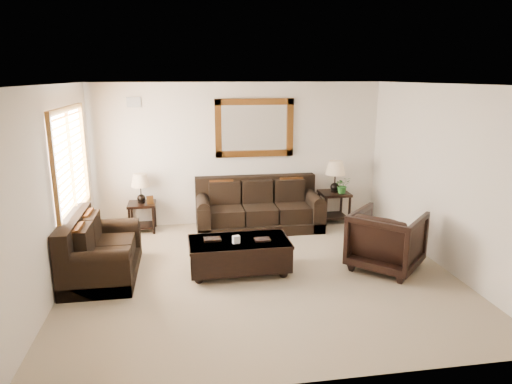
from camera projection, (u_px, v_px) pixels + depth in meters
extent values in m
cube|color=gray|center=(261.00, 273.00, 6.69)|extent=(5.50, 5.00, 0.01)
cube|color=white|center=(261.00, 84.00, 6.02)|extent=(5.50, 5.00, 0.01)
cube|color=beige|center=(239.00, 154.00, 8.75)|extent=(5.50, 0.01, 2.70)
cube|color=beige|center=(310.00, 248.00, 3.96)|extent=(5.50, 0.01, 2.70)
cube|color=beige|center=(53.00, 191.00, 5.93)|extent=(0.01, 5.00, 2.70)
cube|color=beige|center=(443.00, 177.00, 6.78)|extent=(0.01, 5.00, 2.70)
cube|color=white|center=(69.00, 163.00, 6.74)|extent=(0.01, 1.80, 1.50)
cube|color=brown|center=(66.00, 109.00, 6.55)|extent=(0.06, 1.96, 0.08)
cube|color=brown|center=(77.00, 214.00, 6.94)|extent=(0.06, 1.96, 0.08)
cube|color=brown|center=(55.00, 177.00, 5.85)|extent=(0.06, 0.08, 1.50)
cube|color=brown|center=(84.00, 153.00, 7.65)|extent=(0.06, 0.08, 1.50)
cube|color=brown|center=(71.00, 163.00, 6.75)|extent=(0.05, 0.05, 1.50)
cube|color=#4F290F|center=(255.00, 128.00, 8.64)|extent=(1.50, 0.06, 1.10)
cube|color=white|center=(254.00, 128.00, 8.65)|extent=(1.26, 0.01, 0.86)
cube|color=#999999|center=(134.00, 102.00, 8.19)|extent=(0.25, 0.02, 0.18)
cube|color=black|center=(259.00, 224.00, 8.60)|extent=(2.32, 1.00, 0.19)
cube|color=black|center=(255.00, 188.00, 8.82)|extent=(2.32, 0.23, 0.47)
cube|color=black|center=(226.00, 214.00, 8.43)|extent=(0.59, 0.82, 0.28)
cube|color=black|center=(259.00, 212.00, 8.53)|extent=(0.59, 0.82, 0.28)
cube|color=black|center=(291.00, 211.00, 8.62)|extent=(0.59, 0.82, 0.28)
cube|color=black|center=(203.00, 217.00, 8.40)|extent=(0.23, 1.00, 0.56)
cylinder|color=black|center=(202.00, 203.00, 8.33)|extent=(0.23, 0.98, 0.23)
cube|color=black|center=(312.00, 212.00, 8.72)|extent=(0.23, 1.00, 0.56)
cylinder|color=black|center=(313.00, 198.00, 8.65)|extent=(0.23, 0.98, 0.23)
cube|color=#652F0D|center=(222.00, 192.00, 8.53)|extent=(0.44, 0.19, 0.45)
cube|color=#652F0D|center=(292.00, 189.00, 8.74)|extent=(0.44, 0.19, 0.45)
cube|color=black|center=(104.00, 269.00, 6.59)|extent=(0.95, 1.59, 0.18)
cube|color=black|center=(74.00, 233.00, 6.39)|extent=(0.22, 1.59, 0.45)
cube|color=black|center=(101.00, 263.00, 6.26)|extent=(0.78, 0.55, 0.27)
cube|color=black|center=(107.00, 248.00, 6.81)|extent=(0.78, 0.55, 0.27)
cube|color=black|center=(94.00, 279.00, 5.89)|extent=(0.95, 0.22, 0.53)
cylinder|color=black|center=(92.00, 260.00, 5.83)|extent=(0.93, 0.22, 0.22)
cube|color=black|center=(110.00, 242.00, 7.20)|extent=(0.95, 0.22, 0.53)
cylinder|color=black|center=(109.00, 226.00, 7.14)|extent=(0.93, 0.22, 0.22)
cube|color=#652F0D|center=(82.00, 241.00, 6.10)|extent=(0.18, 0.42, 0.43)
cube|color=#652F0D|center=(92.00, 225.00, 6.74)|extent=(0.18, 0.42, 0.43)
cube|color=black|center=(142.00, 204.00, 8.39)|extent=(0.49, 0.49, 0.04)
cube|color=black|center=(143.00, 225.00, 8.49)|extent=(0.42, 0.42, 0.03)
cylinder|color=black|center=(130.00, 222.00, 8.22)|extent=(0.04, 0.04, 0.49)
cylinder|color=black|center=(154.00, 221.00, 8.29)|extent=(0.04, 0.04, 0.49)
cylinder|color=black|center=(132.00, 215.00, 8.63)|extent=(0.04, 0.04, 0.49)
cylinder|color=black|center=(155.00, 214.00, 8.69)|extent=(0.04, 0.04, 0.49)
sphere|color=black|center=(141.00, 198.00, 8.36)|extent=(0.15, 0.15, 0.15)
cylinder|color=black|center=(141.00, 190.00, 8.32)|extent=(0.02, 0.02, 0.32)
cone|color=#CBAE87|center=(140.00, 180.00, 8.28)|extent=(0.34, 0.34, 0.23)
cube|color=#4F290F|center=(150.00, 200.00, 8.31)|extent=(0.13, 0.09, 0.15)
cube|color=black|center=(334.00, 193.00, 8.92)|extent=(0.55, 0.55, 0.05)
cube|color=black|center=(333.00, 216.00, 9.03)|extent=(0.47, 0.47, 0.03)
cylinder|color=black|center=(326.00, 212.00, 8.73)|extent=(0.05, 0.05, 0.55)
cylinder|color=black|center=(349.00, 211.00, 8.80)|extent=(0.05, 0.05, 0.55)
cylinder|color=black|center=(319.00, 205.00, 9.18)|extent=(0.05, 0.05, 0.55)
cylinder|color=black|center=(341.00, 204.00, 9.25)|extent=(0.05, 0.05, 0.55)
sphere|color=black|center=(335.00, 187.00, 8.89)|extent=(0.17, 0.17, 0.17)
cylinder|color=black|center=(335.00, 178.00, 8.84)|extent=(0.02, 0.02, 0.36)
cone|color=#CBAE87|center=(335.00, 168.00, 8.79)|extent=(0.38, 0.38, 0.26)
sphere|color=black|center=(199.00, 279.00, 6.36)|extent=(0.13, 0.13, 0.13)
sphere|color=black|center=(283.00, 274.00, 6.54)|extent=(0.13, 0.13, 0.13)
sphere|color=black|center=(197.00, 264.00, 6.88)|extent=(0.13, 0.13, 0.13)
sphere|color=black|center=(276.00, 259.00, 7.07)|extent=(0.13, 0.13, 0.13)
cube|color=black|center=(239.00, 253.00, 6.65)|extent=(1.44, 0.79, 0.40)
cube|color=black|center=(239.00, 242.00, 6.61)|extent=(1.47, 0.80, 0.04)
cube|color=black|center=(212.00, 239.00, 6.59)|extent=(0.24, 0.17, 0.03)
cube|color=black|center=(262.00, 239.00, 6.60)|extent=(0.22, 0.16, 0.03)
cube|color=white|center=(236.00, 240.00, 6.48)|extent=(0.11, 0.09, 0.11)
imported|color=black|center=(387.00, 237.00, 6.75)|extent=(1.29, 1.29, 0.97)
imported|color=#255F20|center=(342.00, 187.00, 8.80)|extent=(0.31, 0.34, 0.25)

